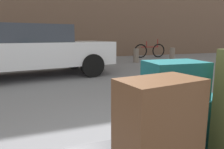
{
  "coord_description": "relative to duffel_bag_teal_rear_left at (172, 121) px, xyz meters",
  "views": [
    {
      "loc": [
        -0.79,
        -0.95,
        1.11
      ],
      "look_at": [
        0.0,
        1.2,
        0.69
      ],
      "focal_mm": 33.17,
      "sensor_mm": 36.0,
      "label": 1
    }
  ],
  "objects": [
    {
      "name": "bollard_kerb_mid",
      "position": [
        3.16,
        6.83,
        -0.22
      ],
      "size": [
        0.23,
        0.23,
        0.59
      ],
      "primitive_type": "cylinder",
      "color": "#72665B",
      "rests_on": "ground_plane"
    },
    {
      "name": "parked_car",
      "position": [
        -1.02,
        4.98,
        0.24
      ],
      "size": [
        4.52,
        2.41,
        1.42
      ],
      "color": "silver",
      "rests_on": "ground_plane"
    },
    {
      "name": "duffel_bag_teal_rear_left",
      "position": [
        0.0,
        0.0,
        0.0
      ],
      "size": [
        0.71,
        0.4,
        0.36
      ],
      "primitive_type": "cube",
      "rotation": [
        0.0,
        0.0,
        -0.13
      ],
      "color": "#144C51",
      "rests_on": "luggage_cart"
    },
    {
      "name": "bicycle_leaning",
      "position": [
        4.76,
        8.43,
        -0.15
      ],
      "size": [
        1.76,
        0.15,
        0.96
      ],
      "color": "black",
      "rests_on": "ground_plane"
    },
    {
      "name": "suitcase_brown_center",
      "position": [
        -0.34,
        -0.34,
        0.11
      ],
      "size": [
        0.43,
        0.3,
        0.58
      ],
      "primitive_type": "cube",
      "rotation": [
        0.0,
        0.0,
        0.16
      ],
      "color": "#51331E",
      "rests_on": "luggage_cart"
    },
    {
      "name": "bollard_kerb_far",
      "position": [
        5.01,
        6.83,
        -0.22
      ],
      "size": [
        0.23,
        0.23,
        0.59
      ],
      "primitive_type": "cylinder",
      "color": "#72665B",
      "rests_on": "ground_plane"
    },
    {
      "name": "duffel_bag_teal_topmost_pile",
      "position": [
        0.0,
        -0.0,
        0.3
      ],
      "size": [
        0.41,
        0.3,
        0.25
      ],
      "primitive_type": "cube",
      "rotation": [
        0.0,
        0.0,
        -0.07
      ],
      "color": "#144C51",
      "rests_on": "duffel_bag_teal_rear_left"
    },
    {
      "name": "bollard_kerb_near",
      "position": [
        1.91,
        6.83,
        -0.22
      ],
      "size": [
        0.23,
        0.23,
        0.59
      ],
      "primitive_type": "cylinder",
      "color": "#72665B",
      "rests_on": "ground_plane"
    }
  ]
}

